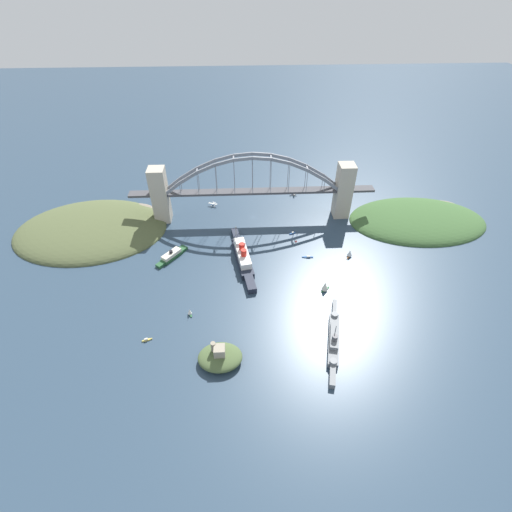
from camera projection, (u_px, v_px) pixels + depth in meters
The scene contains 17 objects.
ground_plane at pixel (253, 217), 421.19m from camera, with size 1400.00×1400.00×0.00m, color #2D4256.
harbor_arch_bridge at pixel (253, 191), 400.52m from camera, with size 261.52×17.51×74.55m.
headland_west_shore at pixel (418, 221), 415.74m from camera, with size 149.72×94.87×22.69m.
headland_east_shore at pixel (94, 229), 402.51m from camera, with size 159.12×121.03×23.51m.
ocean_liner at pixel (243, 256), 359.36m from camera, with size 22.88×94.12×18.48m.
naval_cruiser at pixel (334, 339), 285.73m from camera, with size 22.27×80.72×17.95m.
harbor_ferry_steamer at pixel (172, 255), 364.30m from camera, with size 28.27×33.70×8.75m.
fort_island_mid_harbor at pixel (220, 357), 271.34m from camera, with size 32.43×26.30×16.73m.
seaplane_taxiing_near_bridge at pixel (294, 193), 457.25m from camera, with size 8.39×10.02×4.93m.
seaplane_second_in_formation at pixel (213, 204), 438.28m from camera, with size 10.48×7.67×4.95m.
small_boat_0 at pixel (325, 286), 327.76m from camera, with size 8.96×8.14×11.12m.
small_boat_1 at pixel (308, 257), 365.84m from camera, with size 10.86×2.52×1.88m.
small_boat_2 at pixel (350, 253), 364.99m from camera, with size 6.84×8.03×8.38m.
small_boat_3 at pixel (292, 233), 395.97m from camera, with size 6.77×3.81×2.21m.
small_boat_4 at pixel (190, 312), 307.45m from camera, with size 4.62×6.23×6.58m.
small_boat_5 at pixel (147, 340), 288.39m from camera, with size 7.76×3.31×2.32m.
channel_marker_buoy at pixel (296, 241), 384.96m from camera, with size 2.20×2.20×2.75m.
Camera 1 is at (12.86, 352.78, 233.94)m, focal length 26.34 mm.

